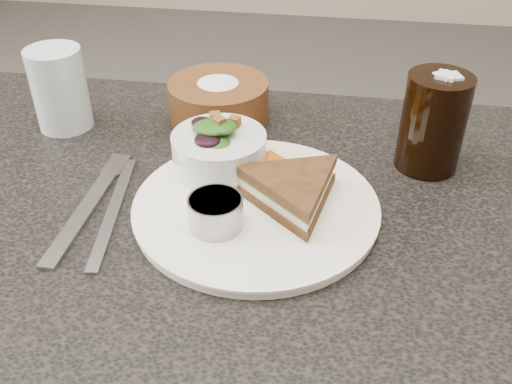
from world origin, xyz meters
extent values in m
cylinder|color=white|center=(0.05, 0.01, 0.76)|extent=(0.30, 0.30, 0.01)
cylinder|color=gray|center=(0.01, -0.04, 0.78)|extent=(0.08, 0.08, 0.04)
cone|color=orange|center=(0.06, 0.09, 0.78)|extent=(0.08, 0.08, 0.03)
cube|color=#9B9B9B|center=(-0.16, -0.03, 0.75)|extent=(0.02, 0.21, 0.01)
cube|color=#9FA1A7|center=(-0.12, -0.02, 0.75)|extent=(0.05, 0.23, 0.00)
cylinder|color=silver|center=(-0.27, 0.18, 0.81)|extent=(0.11, 0.11, 0.12)
camera|label=1|loc=(0.14, -0.55, 1.18)|focal=40.00mm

